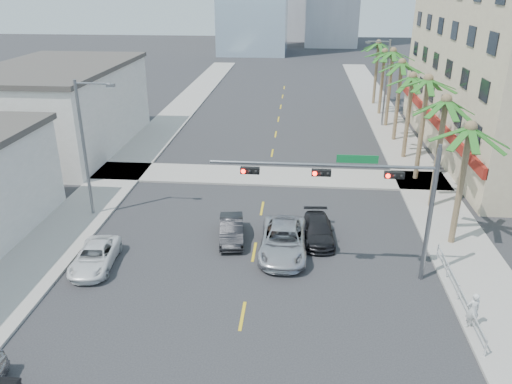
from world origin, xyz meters
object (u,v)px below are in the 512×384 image
car_lane_left (231,230)px  pedestrian (473,310)px  car_lane_right (318,230)px  car_parked_far (95,257)px  traffic_signal_mast (367,188)px  car_lane_center (283,241)px

car_lane_left → pedestrian: pedestrian is taller
car_lane_left → car_lane_right: 5.22m
car_parked_far → car_lane_right: size_ratio=1.01×
car_lane_left → car_lane_right: bearing=-2.5°
traffic_signal_mast → car_lane_right: size_ratio=2.56×
car_lane_left → traffic_signal_mast: bearing=-32.8°
traffic_signal_mast → car_lane_center: (-4.11, 2.12, -4.27)m
pedestrian → traffic_signal_mast: bearing=-52.4°
car_lane_center → pedestrian: pedestrian is taller
traffic_signal_mast → car_lane_right: 6.26m
car_lane_left → car_lane_center: (3.17, -1.31, 0.13)m
car_parked_far → car_lane_center: car_lane_center is taller
car_lane_center → pedestrian: size_ratio=3.26×
car_lane_center → car_lane_right: 2.70m
traffic_signal_mast → car_lane_right: (-2.08, 3.89, -4.43)m
car_lane_left → car_lane_right: car_lane_left is taller
car_lane_center → car_lane_left: bearing=158.1°
traffic_signal_mast → pedestrian: 7.25m
car_lane_left → pedestrian: (11.80, -7.41, 0.36)m
car_lane_right → traffic_signal_mast: bearing=-65.8°
car_parked_far → car_lane_right: car_lane_right is taller
traffic_signal_mast → car_lane_left: size_ratio=2.78×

